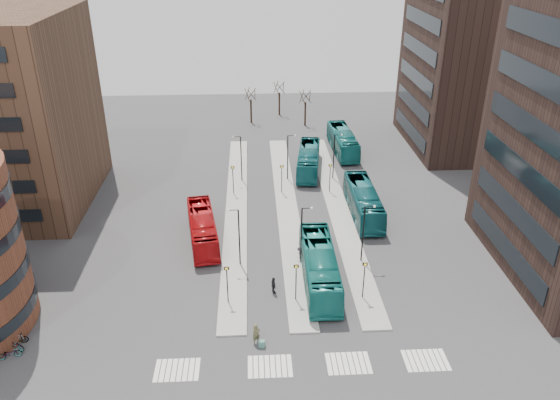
{
  "coord_description": "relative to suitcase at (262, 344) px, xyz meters",
  "views": [
    {
      "loc": [
        -1.93,
        -27.33,
        29.8
      ],
      "look_at": [
        0.75,
        22.16,
        5.0
      ],
      "focal_mm": 35.0,
      "sensor_mm": 36.0,
      "label": 1
    }
  ],
  "objects": [
    {
      "name": "teal_bus_c",
      "position": [
        12.22,
        21.81,
        1.37
      ],
      "size": [
        2.82,
        11.96,
        3.33
      ],
      "primitive_type": "imported",
      "rotation": [
        0.0,
        0.0,
        -0.0
      ],
      "color": "#12555B",
      "rests_on": "ground"
    },
    {
      "name": "lamp_posts",
      "position": [
        4.2,
        21.81,
        3.28
      ],
      "size": [
        14.04,
        20.24,
        6.12
      ],
      "color": "black",
      "rests_on": "ground"
    },
    {
      "name": "island_right",
      "position": [
        9.57,
        23.81,
        -0.22
      ],
      "size": [
        2.5,
        45.0,
        0.15
      ],
      "primitive_type": "cube",
      "color": "gray",
      "rests_on": "ground"
    },
    {
      "name": "commuter_c",
      "position": [
        4.08,
        12.41,
        0.44
      ],
      "size": [
        0.57,
        0.96,
        1.47
      ],
      "primitive_type": "imported",
      "rotation": [
        0.0,
        0.0,
        4.69
      ],
      "color": "black",
      "rests_on": "ground"
    },
    {
      "name": "bicycle_far",
      "position": [
        -19.43,
        0.76,
        0.19
      ],
      "size": [
        1.96,
        1.3,
        0.97
      ],
      "primitive_type": "imported",
      "rotation": [
        0.0,
        0.0,
        1.18
      ],
      "color": "gray",
      "rests_on": "ground"
    },
    {
      "name": "commuter_b",
      "position": [
        1.25,
        7.07,
        0.53
      ],
      "size": [
        0.66,
        1.05,
        1.66
      ],
      "primitive_type": "imported",
      "rotation": [
        0.0,
        0.0,
        1.86
      ],
      "color": "black",
      "rests_on": "ground"
    },
    {
      "name": "bicycle_mid",
      "position": [
        -19.43,
        1.37,
        0.2
      ],
      "size": [
        1.73,
        0.88,
        1.0
      ],
      "primitive_type": "imported",
      "rotation": [
        0.0,
        0.0,
        1.83
      ],
      "color": "gray",
      "rests_on": "ground"
    },
    {
      "name": "red_bus",
      "position": [
        -5.83,
        16.79,
        1.23
      ],
      "size": [
        4.2,
        11.24,
        3.06
      ],
      "primitive_type": "imported",
      "rotation": [
        0.0,
        0.0,
        0.15
      ],
      "color": "#B40D11",
      "rests_on": "ground"
    },
    {
      "name": "tower_far",
      "position": [
        33.54,
        43.81,
        14.7
      ],
      "size": [
        20.12,
        20.0,
        30.0
      ],
      "color": "black",
      "rests_on": "ground"
    },
    {
      "name": "island_mid",
      "position": [
        3.57,
        23.81,
        -0.22
      ],
      "size": [
        2.5,
        45.0,
        0.15
      ],
      "primitive_type": "cube",
      "color": "gray",
      "rests_on": "ground"
    },
    {
      "name": "commuter_a",
      "position": [
        -5.55,
        13.03,
        0.56
      ],
      "size": [
        0.94,
        0.8,
        1.71
      ],
      "primitive_type": "imported",
      "rotation": [
        0.0,
        0.0,
        3.33
      ],
      "color": "black",
      "rests_on": "ground"
    },
    {
      "name": "teal_bus_d",
      "position": [
        12.95,
        41.49,
        1.35
      ],
      "size": [
        3.24,
        11.91,
        3.29
      ],
      "primitive_type": "imported",
      "rotation": [
        0.0,
        0.0,
        0.04
      ],
      "color": "#156B6A",
      "rests_on": "ground"
    },
    {
      "name": "crosswalk_stripes",
      "position": [
        3.32,
        -2.19,
        -0.29
      ],
      "size": [
        22.35,
        2.4,
        0.01
      ],
      "color": "silver",
      "rests_on": "ground"
    },
    {
      "name": "sign_poles",
      "position": [
        3.17,
        16.81,
        2.11
      ],
      "size": [
        12.45,
        22.12,
        3.65
      ],
      "color": "black",
      "rests_on": "ground"
    },
    {
      "name": "suitcase",
      "position": [
        0.0,
        0.0,
        0.0
      ],
      "size": [
        0.54,
        0.46,
        0.6
      ],
      "primitive_type": "cube",
      "rotation": [
        0.0,
        0.0,
        -0.17
      ],
      "color": "navy",
      "rests_on": "ground"
    },
    {
      "name": "island_left",
      "position": [
        -2.43,
        23.81,
        -0.22
      ],
      "size": [
        2.5,
        45.0,
        0.15
      ],
      "primitive_type": "cube",
      "color": "gray",
      "rests_on": "ground"
    },
    {
      "name": "teal_bus_b",
      "position": [
        7.2,
        34.7,
        1.3
      ],
      "size": [
        4.3,
        11.75,
        3.2
      ],
      "primitive_type": "imported",
      "rotation": [
        0.0,
        0.0,
        -0.14
      ],
      "color": "#135D62",
      "rests_on": "ground"
    },
    {
      "name": "bicycle_near",
      "position": [
        -19.43,
        -0.23,
        0.16
      ],
      "size": [
        1.86,
        1.11,
        0.92
      ],
      "primitive_type": "imported",
      "rotation": [
        0.0,
        0.0,
        1.88
      ],
      "color": "gray",
      "rests_on": "ground"
    },
    {
      "name": "traveller",
      "position": [
        -0.42,
        0.46,
        0.62
      ],
      "size": [
        0.8,
        0.71,
        1.84
      ],
      "primitive_type": "imported",
      "rotation": [
        0.0,
        0.0,
        0.5
      ],
      "color": "brown",
      "rests_on": "ground"
    },
    {
      "name": "bare_trees",
      "position": [
        4.23,
        56.48,
        2.43
      ],
      "size": [
        10.97,
        8.14,
        5.9
      ],
      "color": "black",
      "rests_on": "ground"
    },
    {
      "name": "teal_bus_a",
      "position": [
        5.57,
        8.57,
        1.42
      ],
      "size": [
        3.06,
        12.39,
        3.44
      ],
      "primitive_type": "imported",
      "rotation": [
        0.0,
        0.0,
        -0.01
      ],
      "color": "#166E69",
      "rests_on": "ground"
    }
  ]
}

